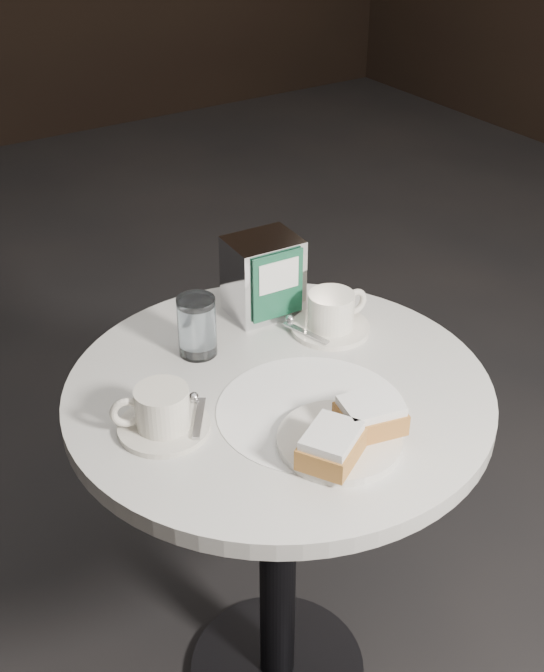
{
  "coord_description": "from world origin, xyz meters",
  "views": [
    {
      "loc": [
        -0.62,
        -0.93,
        1.55
      ],
      "look_at": [
        0.0,
        0.02,
        0.83
      ],
      "focal_mm": 45.0,
      "sensor_mm": 36.0,
      "label": 1
    }
  ],
  "objects_px": {
    "water_glass_right": "(250,281)",
    "cafe_table": "(278,477)",
    "beignet_plate": "(346,435)",
    "coffee_cup_left": "(162,413)",
    "water_glass_left": "(197,327)",
    "napkin_dispenser": "(263,276)",
    "coffee_cup_right": "(331,315)"
  },
  "relations": [
    {
      "from": "water_glass_right",
      "to": "cafe_table",
      "type": "bearing_deg",
      "value": -111.94
    },
    {
      "from": "cafe_table",
      "to": "beignet_plate",
      "type": "xyz_separation_m",
      "value": [
        -0.0,
        -0.18,
        0.22
      ]
    },
    {
      "from": "beignet_plate",
      "to": "water_glass_right",
      "type": "xyz_separation_m",
      "value": [
        0.1,
        0.44,
        0.02
      ]
    },
    {
      "from": "coffee_cup_left",
      "to": "cafe_table",
      "type": "bearing_deg",
      "value": 19.7
    },
    {
      "from": "cafe_table",
      "to": "water_glass_right",
      "type": "height_order",
      "value": "water_glass_right"
    },
    {
      "from": "water_glass_left",
      "to": "coffee_cup_left",
      "type": "bearing_deg",
      "value": -133.04
    },
    {
      "from": "cafe_table",
      "to": "napkin_dispenser",
      "type": "distance_m",
      "value": 0.36
    },
    {
      "from": "coffee_cup_right",
      "to": "water_glass_right",
      "type": "relative_size",
      "value": 1.53
    },
    {
      "from": "napkin_dispenser",
      "to": "water_glass_left",
      "type": "bearing_deg",
      "value": -158.26
    },
    {
      "from": "beignet_plate",
      "to": "coffee_cup_left",
      "type": "relative_size",
      "value": 1.23
    },
    {
      "from": "coffee_cup_left",
      "to": "napkin_dispenser",
      "type": "height_order",
      "value": "napkin_dispenser"
    },
    {
      "from": "cafe_table",
      "to": "water_glass_left",
      "type": "distance_m",
      "value": 0.3
    },
    {
      "from": "cafe_table",
      "to": "napkin_dispenser",
      "type": "height_order",
      "value": "napkin_dispenser"
    },
    {
      "from": "beignet_plate",
      "to": "coffee_cup_left",
      "type": "height_order",
      "value": "coffee_cup_left"
    },
    {
      "from": "beignet_plate",
      "to": "napkin_dispenser",
      "type": "distance_m",
      "value": 0.42
    },
    {
      "from": "water_glass_right",
      "to": "napkin_dispenser",
      "type": "xyz_separation_m",
      "value": [
        0.01,
        -0.04,
        0.03
      ]
    },
    {
      "from": "water_glass_left",
      "to": "water_glass_right",
      "type": "relative_size",
      "value": 1.07
    },
    {
      "from": "cafe_table",
      "to": "napkin_dispenser",
      "type": "xyz_separation_m",
      "value": [
        0.11,
        0.21,
        0.27
      ]
    },
    {
      "from": "water_glass_right",
      "to": "napkin_dispenser",
      "type": "distance_m",
      "value": 0.05
    },
    {
      "from": "water_glass_left",
      "to": "napkin_dispenser",
      "type": "bearing_deg",
      "value": 18.52
    },
    {
      "from": "coffee_cup_right",
      "to": "water_glass_left",
      "type": "height_order",
      "value": "water_glass_left"
    },
    {
      "from": "coffee_cup_left",
      "to": "water_glass_right",
      "type": "relative_size",
      "value": 1.81
    },
    {
      "from": "coffee_cup_right",
      "to": "napkin_dispenser",
      "type": "height_order",
      "value": "napkin_dispenser"
    },
    {
      "from": "water_glass_left",
      "to": "napkin_dispenser",
      "type": "xyz_separation_m",
      "value": [
        0.17,
        0.06,
        0.02
      ]
    },
    {
      "from": "beignet_plate",
      "to": "napkin_dispenser",
      "type": "xyz_separation_m",
      "value": [
        0.11,
        0.4,
        0.05
      ]
    },
    {
      "from": "cafe_table",
      "to": "water_glass_right",
      "type": "distance_m",
      "value": 0.37
    },
    {
      "from": "coffee_cup_right",
      "to": "water_glass_right",
      "type": "bearing_deg",
      "value": 114.32
    },
    {
      "from": "cafe_table",
      "to": "beignet_plate",
      "type": "relative_size",
      "value": 3.36
    },
    {
      "from": "coffee_cup_left",
      "to": "beignet_plate",
      "type": "bearing_deg",
      "value": -22.07
    },
    {
      "from": "coffee_cup_left",
      "to": "water_glass_right",
      "type": "bearing_deg",
      "value": 58.64
    },
    {
      "from": "water_glass_right",
      "to": "coffee_cup_right",
      "type": "bearing_deg",
      "value": -65.46
    },
    {
      "from": "beignet_plate",
      "to": "napkin_dispenser",
      "type": "height_order",
      "value": "napkin_dispenser"
    }
  ]
}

